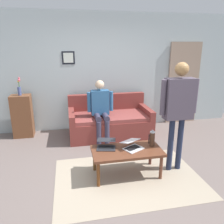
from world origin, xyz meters
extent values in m
plane|color=#6D5F5B|center=(0.00, 0.00, 0.00)|extent=(7.68, 7.68, 0.00)
cube|color=tan|center=(-0.11, 0.17, 0.00)|extent=(2.22, 1.53, 0.01)
cube|color=#ADBBBE|center=(0.00, -2.20, 1.35)|extent=(7.04, 0.10, 2.70)
cube|color=black|center=(0.67, -2.15, 1.70)|extent=(0.28, 0.02, 0.29)
cube|color=silver|center=(0.67, -2.14, 1.70)|extent=(0.22, 0.00, 0.22)
cube|color=#9F846E|center=(-2.19, -2.11, 1.02)|extent=(0.82, 0.05, 2.05)
sphere|color=tan|center=(-1.88, -2.07, 1.02)|extent=(0.06, 0.06, 0.06)
cube|color=brown|center=(-0.16, -1.56, 0.21)|extent=(1.80, 0.93, 0.42)
cube|color=brown|center=(-0.16, -1.54, 0.46)|extent=(1.56, 0.85, 0.08)
cube|color=brown|center=(-0.16, -1.96, 0.65)|extent=(1.80, 0.14, 0.46)
cube|color=brown|center=(-1.00, -1.56, 0.52)|extent=(0.12, 0.93, 0.20)
cube|color=brown|center=(0.68, -1.56, 0.52)|extent=(0.12, 0.93, 0.20)
cube|color=brown|center=(-0.11, 0.07, 0.41)|extent=(1.08, 0.56, 0.04)
cylinder|color=brown|center=(-0.60, 0.29, 0.20)|extent=(0.05, 0.05, 0.39)
cylinder|color=brown|center=(0.37, 0.29, 0.20)|extent=(0.05, 0.05, 0.39)
cylinder|color=brown|center=(-0.60, -0.15, 0.20)|extent=(0.05, 0.05, 0.39)
cylinder|color=#583615|center=(0.37, -0.15, 0.20)|extent=(0.05, 0.05, 0.39)
cube|color=silver|center=(-0.22, 0.06, 0.44)|extent=(0.35, 0.32, 0.01)
cube|color=black|center=(-0.21, 0.05, 0.44)|extent=(0.27, 0.23, 0.00)
cube|color=silver|center=(-0.18, -0.01, 0.54)|extent=(0.34, 0.31, 0.06)
cube|color=white|center=(-0.18, -0.01, 0.54)|extent=(0.31, 0.28, 0.05)
cube|color=#28282D|center=(0.19, -0.03, 0.44)|extent=(0.32, 0.26, 0.01)
cube|color=black|center=(0.19, -0.05, 0.44)|extent=(0.26, 0.17, 0.00)
cube|color=#28282D|center=(0.17, -0.13, 0.54)|extent=(0.32, 0.25, 0.02)
cube|color=#292433|center=(0.17, -0.12, 0.54)|extent=(0.29, 0.22, 0.01)
cylinder|color=#4C3323|center=(-0.54, 0.01, 0.54)|extent=(0.08, 0.08, 0.23)
cylinder|color=#B7B7BC|center=(-0.54, 0.01, 0.67)|extent=(0.08, 0.08, 0.02)
sphere|color=#B2B2B7|center=(-0.54, 0.01, 0.69)|extent=(0.03, 0.03, 0.03)
cube|color=black|center=(-0.49, 0.01, 0.56)|extent=(0.01, 0.01, 0.16)
cube|color=brown|center=(1.74, -1.90, 0.47)|extent=(0.42, 0.32, 0.94)
cylinder|color=#47548B|center=(1.74, -1.90, 1.03)|extent=(0.07, 0.07, 0.18)
cylinder|color=#3D7038|center=(1.73, -1.91, 1.21)|extent=(0.02, 0.02, 0.19)
sphere|color=#CF5762|center=(1.72, -1.92, 1.31)|extent=(0.04, 0.04, 0.04)
cylinder|color=#3D7038|center=(1.73, -1.89, 1.19)|extent=(0.02, 0.02, 0.13)
sphere|color=#E55961|center=(1.72, -1.89, 1.25)|extent=(0.04, 0.04, 0.04)
cylinder|color=#3D7038|center=(1.73, -1.90, 1.19)|extent=(0.01, 0.02, 0.15)
sphere|color=#E5525F|center=(1.72, -1.89, 1.27)|extent=(0.06, 0.06, 0.06)
cylinder|color=#3D7038|center=(1.74, -1.89, 1.18)|extent=(0.02, 0.01, 0.12)
sphere|color=gold|center=(1.74, -1.88, 1.24)|extent=(0.04, 0.04, 0.04)
cylinder|color=#222A44|center=(-1.00, 0.06, 0.44)|extent=(0.09, 0.09, 0.88)
cylinder|color=#222A44|center=(-0.84, 0.06, 0.44)|extent=(0.09, 0.09, 0.88)
cube|color=#514755|center=(-0.92, 0.06, 1.20)|extent=(0.44, 0.20, 0.63)
cylinder|color=#514755|center=(-1.18, 0.06, 1.23)|extent=(0.08, 0.08, 0.53)
cylinder|color=#514755|center=(-0.66, 0.06, 1.23)|extent=(0.08, 0.08, 0.53)
sphere|color=#A07445|center=(-0.92, 0.06, 1.64)|extent=(0.20, 0.20, 0.20)
cylinder|color=#373449|center=(-0.01, -1.10, 0.25)|extent=(0.10, 0.10, 0.50)
cylinder|color=#373449|center=(0.16, -1.10, 0.25)|extent=(0.10, 0.10, 0.50)
cylinder|color=#373449|center=(-0.01, -1.28, 0.55)|extent=(0.12, 0.40, 0.12)
cylinder|color=#373449|center=(0.16, -1.28, 0.55)|extent=(0.12, 0.40, 0.12)
cube|color=#2F5F8F|center=(0.07, -1.46, 0.81)|extent=(0.37, 0.20, 0.52)
cylinder|color=#2F5F8F|center=(-0.17, -1.41, 0.84)|extent=(0.08, 0.08, 0.42)
cylinder|color=#2F5F8F|center=(0.31, -1.41, 0.84)|extent=(0.08, 0.08, 0.42)
sphere|color=beige|center=(0.07, -1.46, 1.19)|extent=(0.19, 0.19, 0.19)
camera|label=1|loc=(0.73, 3.05, 1.98)|focal=35.47mm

